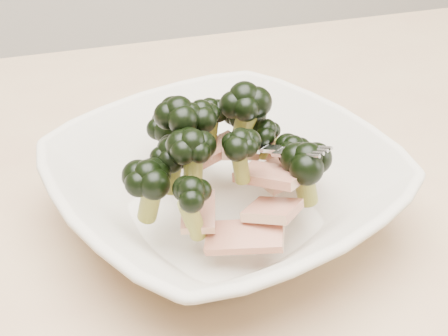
# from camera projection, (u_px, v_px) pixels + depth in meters

# --- Properties ---
(broccoli_dish) EXTENTS (0.33, 0.33, 0.11)m
(broccoli_dish) POSITION_uv_depth(u_px,v_px,m) (224.00, 182.00, 0.48)
(broccoli_dish) COLOR beige
(broccoli_dish) RESTS_ON dining_table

